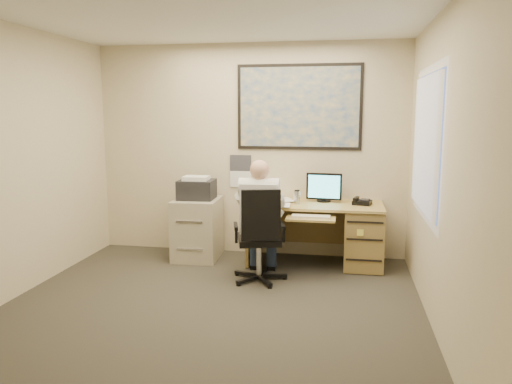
% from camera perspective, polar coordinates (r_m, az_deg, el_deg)
% --- Properties ---
extents(room_shell, '(4.00, 4.50, 2.70)m').
position_cam_1_polar(room_shell, '(4.27, -6.51, 2.47)').
color(room_shell, '#312F26').
rests_on(room_shell, ground).
extents(desk, '(1.60, 0.97, 1.09)m').
position_cam_1_polar(desk, '(6.13, 9.91, -4.21)').
color(desk, tan).
rests_on(desk, ground).
extents(world_map, '(1.56, 0.03, 1.06)m').
position_cam_1_polar(world_map, '(6.32, 4.94, 9.64)').
color(world_map, '#1E4C93').
rests_on(world_map, room_shell).
extents(wall_calendar, '(0.28, 0.01, 0.42)m').
position_cam_1_polar(wall_calendar, '(6.49, -1.77, 2.40)').
color(wall_calendar, white).
rests_on(wall_calendar, room_shell).
extents(window_blinds, '(0.06, 1.40, 1.30)m').
position_cam_1_polar(window_blinds, '(4.93, 18.97, 5.25)').
color(window_blinds, silver).
rests_on(window_blinds, room_shell).
extents(filing_cabinet, '(0.57, 0.67, 1.05)m').
position_cam_1_polar(filing_cabinet, '(6.36, -6.71, -3.53)').
color(filing_cabinet, '#ADA58B').
rests_on(filing_cabinet, ground).
extents(office_chair, '(0.76, 0.76, 1.05)m').
position_cam_1_polar(office_chair, '(5.48, 0.14, -7.13)').
color(office_chair, black).
rests_on(office_chair, ground).
extents(person, '(0.59, 0.82, 1.33)m').
position_cam_1_polar(person, '(5.46, 0.41, -3.29)').
color(person, silver).
rests_on(person, office_chair).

